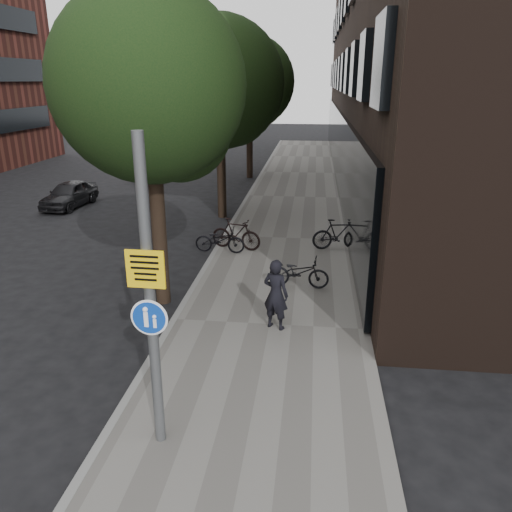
# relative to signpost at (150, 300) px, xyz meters

# --- Properties ---
(ground) EXTENTS (120.00, 120.00, 0.00)m
(ground) POSITION_rel_signpost_xyz_m (1.09, 0.72, -2.49)
(ground) COLOR black
(ground) RESTS_ON ground
(sidewalk) EXTENTS (4.50, 60.00, 0.12)m
(sidewalk) POSITION_rel_signpost_xyz_m (1.34, 10.72, -2.43)
(sidewalk) COLOR #65625E
(sidewalk) RESTS_ON ground
(curb_edge) EXTENTS (0.15, 60.00, 0.13)m
(curb_edge) POSITION_rel_signpost_xyz_m (-0.91, 10.72, -2.43)
(curb_edge) COLOR slate
(curb_edge) RESTS_ON ground
(building_right_dark_brick) EXTENTS (12.00, 40.00, 18.00)m
(building_right_dark_brick) POSITION_rel_signpost_xyz_m (9.59, 22.72, 6.51)
(building_right_dark_brick) COLOR black
(building_right_dark_brick) RESTS_ON ground
(street_tree_near) EXTENTS (4.40, 4.40, 7.50)m
(street_tree_near) POSITION_rel_signpost_xyz_m (-1.44, 5.36, 2.62)
(street_tree_near) COLOR black
(street_tree_near) RESTS_ON ground
(street_tree_mid) EXTENTS (5.00, 5.00, 7.80)m
(street_tree_mid) POSITION_rel_signpost_xyz_m (-1.44, 13.86, 2.62)
(street_tree_mid) COLOR black
(street_tree_mid) RESTS_ON ground
(street_tree_far) EXTENTS (5.00, 5.00, 7.80)m
(street_tree_far) POSITION_rel_signpost_xyz_m (-1.44, 22.86, 2.62)
(street_tree_far) COLOR black
(street_tree_far) RESTS_ON ground
(signpost) EXTENTS (0.54, 0.16, 4.70)m
(signpost) POSITION_rel_signpost_xyz_m (0.00, 0.00, 0.00)
(signpost) COLOR #595B5E
(signpost) RESTS_ON sidewalk
(pedestrian) EXTENTS (0.70, 0.59, 1.63)m
(pedestrian) POSITION_rel_signpost_xyz_m (1.48, 3.90, -1.56)
(pedestrian) COLOR black
(pedestrian) RESTS_ON sidewalk
(parked_bike_facade_near) EXTENTS (1.66, 0.72, 0.85)m
(parked_bike_facade_near) POSITION_rel_signpost_xyz_m (1.92, 6.32, -1.95)
(parked_bike_facade_near) COLOR black
(parked_bike_facade_near) RESTS_ON sidewalk
(parked_bike_facade_far) EXTENTS (1.76, 0.76, 1.02)m
(parked_bike_facade_far) POSITION_rel_signpost_xyz_m (3.09, 9.66, -1.86)
(parked_bike_facade_far) COLOR black
(parked_bike_facade_far) RESTS_ON sidewalk
(parked_bike_curb_near) EXTENTS (1.64, 0.63, 0.85)m
(parked_bike_curb_near) POSITION_rel_signpost_xyz_m (-0.71, 8.89, -1.95)
(parked_bike_curb_near) COLOR black
(parked_bike_curb_near) RESTS_ON sidewalk
(parked_bike_curb_far) EXTENTS (1.79, 0.91, 1.03)m
(parked_bike_curb_far) POSITION_rel_signpost_xyz_m (-0.25, 9.30, -1.85)
(parked_bike_curb_far) COLOR black
(parked_bike_curb_far) RESTS_ON sidewalk
(parked_car_near) EXTENTS (1.59, 3.46, 1.15)m
(parked_car_near) POSITION_rel_signpost_xyz_m (-8.63, 14.66, -1.92)
(parked_car_near) COLOR black
(parked_car_near) RESTS_ON ground
(parked_car_mid) EXTENTS (1.77, 3.99, 1.27)m
(parked_car_mid) POSITION_rel_signpost_xyz_m (-7.24, 22.00, -1.86)
(parked_car_mid) COLOR #5B231A
(parked_car_mid) RESTS_ON ground
(parked_car_far) EXTENTS (1.56, 3.78, 1.09)m
(parked_car_far) POSITION_rel_signpost_xyz_m (-8.82, 28.47, -1.95)
(parked_car_far) COLOR #1B2031
(parked_car_far) RESTS_ON ground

